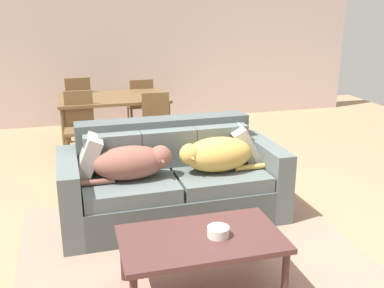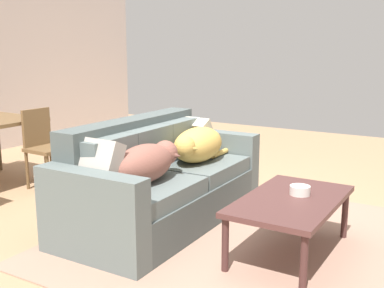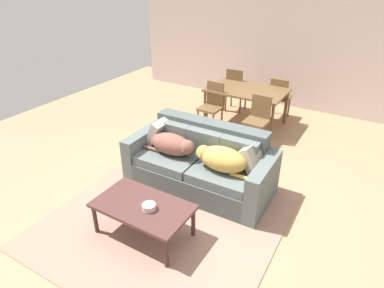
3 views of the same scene
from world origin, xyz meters
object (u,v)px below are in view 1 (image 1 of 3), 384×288
object	(u,v)px
dining_chair_near_left	(80,124)
dining_chair_near_right	(157,123)
bowl_on_coffee_table	(218,232)
dog_on_left_cushion	(134,162)
throw_pillow_by_right_arm	(243,144)
couch	(171,182)
dog_on_right_cushion	(216,154)
dining_chair_far_right	(141,103)
throw_pillow_by_left_arm	(88,156)
dining_table	(113,101)
coffee_table	(201,242)
dining_chair_far_left	(79,106)

from	to	relation	value
dining_chair_near_left	dining_chair_near_right	world-z (taller)	dining_chair_near_left
bowl_on_coffee_table	dining_chair_near_right	distance (m)	2.97
bowl_on_coffee_table	dining_chair_near_left	world-z (taller)	dining_chair_near_left
dog_on_left_cushion	throw_pillow_by_right_arm	distance (m)	1.16
couch	dog_on_right_cushion	size ratio (longest dim) A/B	2.55
dog_on_right_cushion	dining_chair_far_right	xyz separation A→B (m)	(-0.21, 3.11, -0.15)
throw_pillow_by_left_arm	dining_chair_near_right	xyz separation A→B (m)	(0.96, 1.65, -0.17)
throw_pillow_by_right_arm	dining_table	distance (m)	2.50
dining_chair_far_right	coffee_table	bearing A→B (deg)	84.92
dining_chair_far_left	dining_chair_far_right	world-z (taller)	dining_chair_far_left
dining_chair_near_left	dining_chair_far_right	size ratio (longest dim) A/B	1.05
dog_on_left_cushion	bowl_on_coffee_table	size ratio (longest dim) A/B	5.28
throw_pillow_by_right_arm	dining_table	bearing A→B (deg)	115.06
dog_on_right_cushion	throw_pillow_by_left_arm	distance (m)	1.17
bowl_on_coffee_table	dining_chair_near_left	size ratio (longest dim) A/B	0.17
dog_on_left_cushion	dining_chair_far_right	bearing A→B (deg)	78.91
bowl_on_coffee_table	coffee_table	bearing A→B (deg)	167.50
couch	dining_chair_near_right	xyz separation A→B (m)	(0.20, 1.69, 0.14)
dog_on_left_cushion	throw_pillow_by_left_arm	world-z (taller)	throw_pillow_by_left_arm
dining_table	dining_chair_near_left	distance (m)	0.73
dining_chair_near_left	dining_chair_far_right	xyz separation A→B (m)	(0.97, 1.14, -0.01)
coffee_table	dining_table	world-z (taller)	dining_table
dog_on_left_cushion	bowl_on_coffee_table	world-z (taller)	dog_on_left_cushion
dog_on_right_cushion	dining_chair_near_right	world-z (taller)	dining_chair_near_right
dog_on_left_cushion	bowl_on_coffee_table	distance (m)	1.21
throw_pillow_by_left_arm	bowl_on_coffee_table	bearing A→B (deg)	-58.59
dining_table	dining_chair_near_right	distance (m)	0.83
dog_on_left_cushion	coffee_table	world-z (taller)	dog_on_left_cushion
dog_on_left_cushion	bowl_on_coffee_table	xyz separation A→B (m)	(0.42, -1.12, -0.16)
coffee_table	throw_pillow_by_right_arm	bearing A→B (deg)	57.93
coffee_table	dining_chair_far_left	distance (m)	4.16
dining_chair_near_right	dining_chair_far_left	distance (m)	1.51
throw_pillow_by_left_arm	throw_pillow_by_right_arm	size ratio (longest dim) A/B	1.08
throw_pillow_by_right_arm	dining_chair_near_left	size ratio (longest dim) A/B	0.40
couch	dog_on_right_cushion	bearing A→B (deg)	-23.66
coffee_table	bowl_on_coffee_table	xyz separation A→B (m)	(0.12, -0.03, 0.08)
throw_pillow_by_left_arm	dining_chair_near_right	world-z (taller)	throw_pillow_by_left_arm
dining_chair_near_right	dining_table	bearing A→B (deg)	129.55
dog_on_right_cushion	throw_pillow_by_left_arm	world-z (taller)	throw_pillow_by_left_arm
dog_on_left_cushion	dog_on_right_cushion	world-z (taller)	dog_on_right_cushion
couch	dining_chair_near_left	bearing A→B (deg)	112.51
couch	dog_on_left_cushion	bearing A→B (deg)	-158.67
throw_pillow_by_right_arm	dog_on_right_cushion	bearing A→B (deg)	-147.63
couch	dog_on_right_cushion	distance (m)	0.52
throw_pillow_by_left_arm	dining_chair_far_left	bearing A→B (deg)	90.22
throw_pillow_by_right_arm	dining_chair_near_left	bearing A→B (deg)	131.56
bowl_on_coffee_table	dining_table	size ratio (longest dim) A/B	0.10
throw_pillow_by_right_arm	dining_chair_near_right	world-z (taller)	dining_chair_near_right
dog_on_left_cushion	throw_pillow_by_right_arm	size ratio (longest dim) A/B	2.19
dog_on_right_cushion	coffee_table	world-z (taller)	dog_on_right_cushion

